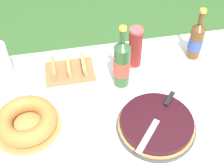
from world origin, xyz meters
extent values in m
cube|color=brown|center=(0.00, 0.00, 0.68)|extent=(1.63, 1.06, 0.03)
cylinder|color=brown|center=(-0.76, 0.47, 0.33)|extent=(0.06, 0.06, 0.66)
cylinder|color=brown|center=(0.76, 0.47, 0.33)|extent=(0.06, 0.06, 0.66)
cube|color=white|center=(0.00, 0.00, 0.70)|extent=(1.64, 1.07, 0.00)
cube|color=white|center=(0.00, 0.53, 0.64)|extent=(1.64, 0.00, 0.10)
cylinder|color=#38383D|center=(0.06, -0.10, 0.71)|extent=(0.36, 0.36, 0.02)
cylinder|color=#B78447|center=(0.06, -0.10, 0.72)|extent=(0.35, 0.35, 0.01)
cylinder|color=black|center=(0.06, -0.10, 0.74)|extent=(0.33, 0.33, 0.03)
cube|color=silver|center=(-0.01, -0.17, 0.76)|extent=(0.14, 0.16, 0.00)
cube|color=black|center=(0.15, 0.01, 0.76)|extent=(0.08, 0.08, 0.01)
cylinder|color=#B78447|center=(-0.52, 0.02, 0.70)|extent=(0.31, 0.31, 0.01)
torus|color=#AD7033|center=(-0.52, 0.02, 0.75)|extent=(0.28, 0.28, 0.08)
cylinder|color=#E04C47|center=(0.06, 0.34, 0.75)|extent=(0.07, 0.07, 0.09)
cylinder|color=#E04C47|center=(0.06, 0.34, 0.76)|extent=(0.07, 0.07, 0.09)
cylinder|color=#E04C47|center=(0.06, 0.34, 0.77)|extent=(0.07, 0.07, 0.09)
cylinder|color=#E04C47|center=(0.06, 0.34, 0.79)|extent=(0.07, 0.07, 0.09)
cylinder|color=#E04C47|center=(0.06, 0.34, 0.80)|extent=(0.07, 0.07, 0.09)
cylinder|color=#E04C47|center=(0.06, 0.34, 0.81)|extent=(0.07, 0.07, 0.09)
cylinder|color=#E04C47|center=(0.06, 0.34, 0.83)|extent=(0.07, 0.07, 0.09)
cylinder|color=#E04C47|center=(0.06, 0.34, 0.84)|extent=(0.07, 0.07, 0.09)
cylinder|color=#E04C47|center=(0.06, 0.34, 0.85)|extent=(0.07, 0.07, 0.09)
cylinder|color=#E04C47|center=(0.06, 0.34, 0.86)|extent=(0.07, 0.07, 0.09)
cylinder|color=#E04C47|center=(0.06, 0.34, 0.88)|extent=(0.07, 0.07, 0.09)
cylinder|color=#E04C47|center=(0.06, 0.34, 0.89)|extent=(0.07, 0.07, 0.09)
torus|color=#E04C47|center=(0.06, 0.34, 0.94)|extent=(0.07, 0.07, 0.01)
cylinder|color=#2D562D|center=(-0.04, 0.21, 0.82)|extent=(0.08, 0.08, 0.24)
cylinder|color=#E54C38|center=(-0.04, 0.21, 0.81)|extent=(0.08, 0.08, 0.09)
cone|color=#2D562D|center=(-0.04, 0.21, 0.96)|extent=(0.08, 0.08, 0.04)
cylinder|color=#2D562D|center=(-0.04, 0.21, 1.01)|extent=(0.03, 0.03, 0.06)
cylinder|color=gold|center=(-0.04, 0.21, 1.05)|extent=(0.03, 0.03, 0.02)
cylinder|color=brown|center=(0.40, 0.34, 0.79)|extent=(0.07, 0.07, 0.19)
cylinder|color=#334C93|center=(0.40, 0.34, 0.79)|extent=(0.08, 0.08, 0.07)
cone|color=brown|center=(0.40, 0.34, 0.91)|extent=(0.07, 0.07, 0.04)
cylinder|color=brown|center=(0.40, 0.34, 0.96)|extent=(0.03, 0.03, 0.06)
cylinder|color=gold|center=(0.40, 0.34, 1.00)|extent=(0.03, 0.03, 0.02)
cube|color=olive|center=(-0.29, 0.34, 0.71)|extent=(0.26, 0.18, 0.02)
cube|color=#9E7042|center=(-0.37, 0.34, 0.74)|extent=(0.02, 0.14, 0.06)
cube|color=#B2844C|center=(-0.29, 0.34, 0.74)|extent=(0.02, 0.14, 0.06)
cube|color=#B2844C|center=(-0.21, 0.34, 0.74)|extent=(0.03, 0.14, 0.06)
camera|label=1|loc=(-0.30, -0.87, 1.88)|focal=50.00mm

